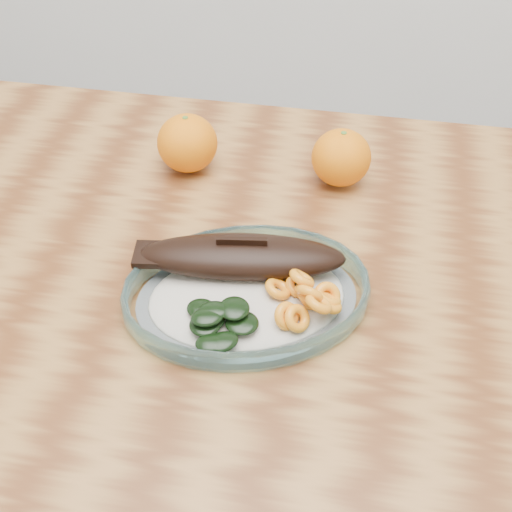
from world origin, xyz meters
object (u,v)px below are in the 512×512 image
(dining_table, at_px, (220,317))
(plated_meal, at_px, (247,290))
(orange_left, at_px, (187,143))
(orange_right, at_px, (341,158))

(dining_table, xyz_separation_m, plated_meal, (0.05, -0.05, 0.12))
(orange_left, height_order, orange_right, orange_left)
(dining_table, relative_size, orange_right, 14.18)
(dining_table, height_order, orange_left, orange_left)
(orange_left, distance_m, orange_right, 0.22)
(plated_meal, height_order, orange_left, orange_left)
(plated_meal, relative_size, orange_left, 7.47)
(plated_meal, bearing_deg, orange_left, 99.83)
(dining_table, distance_m, plated_meal, 0.14)
(orange_right, bearing_deg, plated_meal, -108.71)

